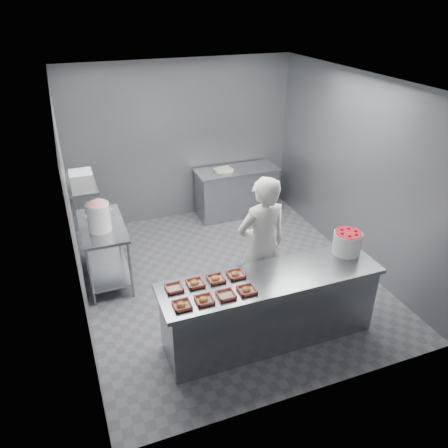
{
  "coord_description": "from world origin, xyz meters",
  "views": [
    {
      "loc": [
        -1.94,
        -4.95,
        3.74
      ],
      "look_at": [
        -0.14,
        -0.2,
        1.02
      ],
      "focal_mm": 35.0,
      "sensor_mm": 36.0,
      "label": 1
    }
  ],
  "objects": [
    {
      "name": "appliance",
      "position": [
        -1.82,
        0.33,
        1.68
      ],
      "size": [
        0.27,
        0.31,
        0.23
      ],
      "primitive_type": "cube",
      "rotation": [
        0.0,
        0.0,
        -0.0
      ],
      "color": "gray",
      "rests_on": "wall_shelf"
    },
    {
      "name": "glaze_bucket",
      "position": [
        -1.68,
        0.45,
        1.1
      ],
      "size": [
        0.32,
        0.31,
        0.47
      ],
      "color": "white",
      "rests_on": "prep_table"
    },
    {
      "name": "back_counter",
      "position": [
        0.9,
        1.9,
        0.45
      ],
      "size": [
        1.5,
        0.6,
        0.9
      ],
      "color": "slate",
      "rests_on": "ground"
    },
    {
      "name": "tray_6",
      "position": [
        -0.62,
        -1.19,
        0.92
      ],
      "size": [
        0.19,
        0.18,
        0.06
      ],
      "color": "tan",
      "rests_on": "service_counter"
    },
    {
      "name": "paper_stack",
      "position": [
        0.64,
        1.9,
        0.92
      ],
      "size": [
        0.31,
        0.23,
        0.05
      ],
      "primitive_type": "cube",
      "rotation": [
        0.0,
        0.0,
        0.04
      ],
      "color": "silver",
      "rests_on": "back_counter"
    },
    {
      "name": "tray_5",
      "position": [
        -0.86,
        -1.19,
        0.92
      ],
      "size": [
        0.19,
        0.18,
        0.06
      ],
      "color": "tan",
      "rests_on": "service_counter"
    },
    {
      "name": "floor",
      "position": [
        0.0,
        0.0,
        0.0
      ],
      "size": [
        4.5,
        4.5,
        0.0
      ],
      "primitive_type": "plane",
      "color": "#4C4C51",
      "rests_on": "ground"
    },
    {
      "name": "wall_right",
      "position": [
        2.0,
        0.0,
        1.4
      ],
      "size": [
        0.04,
        4.5,
        2.8
      ],
      "primitive_type": "cube",
      "color": "slate",
      "rests_on": "ground"
    },
    {
      "name": "strawberry_tub",
      "position": [
        1.08,
        -1.21,
        1.05
      ],
      "size": [
        0.34,
        0.34,
        0.28
      ],
      "color": "white",
      "rests_on": "service_counter"
    },
    {
      "name": "worker",
      "position": [
        0.15,
        -0.75,
        0.93
      ],
      "size": [
        0.72,
        0.5,
        1.86
      ],
      "primitive_type": "imported",
      "rotation": [
        0.0,
        0.0,
        3.23
      ],
      "color": "silver",
      "rests_on": "ground"
    },
    {
      "name": "rag",
      "position": [
        -1.52,
        1.04,
        0.91
      ],
      "size": [
        0.16,
        0.15,
        0.02
      ],
      "primitive_type": "cube",
      "rotation": [
        0.0,
        0.0,
        0.37
      ],
      "color": "#CCB28C",
      "rests_on": "prep_table"
    },
    {
      "name": "wall_back",
      "position": [
        0.0,
        2.25,
        1.4
      ],
      "size": [
        4.0,
        0.04,
        2.8
      ],
      "primitive_type": "cube",
      "color": "slate",
      "rests_on": "ground"
    },
    {
      "name": "bucket_lid",
      "position": [
        -1.68,
        0.87,
        0.91
      ],
      "size": [
        0.35,
        0.35,
        0.02
      ],
      "primitive_type": "cylinder",
      "rotation": [
        0.0,
        0.0,
        -0.13
      ],
      "color": "white",
      "rests_on": "prep_table"
    },
    {
      "name": "ceiling",
      "position": [
        0.0,
        0.0,
        2.8
      ],
      "size": [
        4.5,
        4.5,
        0.0
      ],
      "primitive_type": "plane",
      "rotation": [
        3.14,
        0.0,
        0.0
      ],
      "color": "white",
      "rests_on": "wall_back"
    },
    {
      "name": "service_counter",
      "position": [
        0.0,
        -1.35,
        0.45
      ],
      "size": [
        2.6,
        0.7,
        0.9
      ],
      "color": "slate",
      "rests_on": "ground"
    },
    {
      "name": "tray_3",
      "position": [
        -0.38,
        -1.51,
        0.92
      ],
      "size": [
        0.19,
        0.18,
        0.06
      ],
      "color": "tan",
      "rests_on": "service_counter"
    },
    {
      "name": "prep_table",
      "position": [
        -1.65,
        0.6,
        0.59
      ],
      "size": [
        0.6,
        1.2,
        0.9
      ],
      "color": "slate",
      "rests_on": "ground"
    },
    {
      "name": "tray_0",
      "position": [
        -1.1,
        -1.51,
        0.92
      ],
      "size": [
        0.19,
        0.18,
        0.06
      ],
      "color": "tan",
      "rests_on": "service_counter"
    },
    {
      "name": "wall_left",
      "position": [
        -2.0,
        0.0,
        1.4
      ],
      "size": [
        0.04,
        4.5,
        2.8
      ],
      "primitive_type": "cube",
      "color": "slate",
      "rests_on": "ground"
    },
    {
      "name": "tray_2",
      "position": [
        -0.61,
        -1.51,
        0.92
      ],
      "size": [
        0.19,
        0.18,
        0.04
      ],
      "color": "tan",
      "rests_on": "service_counter"
    },
    {
      "name": "tray_1",
      "position": [
        -0.86,
        -1.51,
        0.92
      ],
      "size": [
        0.19,
        0.18,
        0.06
      ],
      "color": "tan",
      "rests_on": "service_counter"
    },
    {
      "name": "wall_shelf",
      "position": [
        -1.82,
        0.6,
        1.55
      ],
      "size": [
        0.35,
        0.9,
        0.03
      ],
      "primitive_type": "cube",
      "color": "slate",
      "rests_on": "wall_left"
    },
    {
      "name": "tray_7",
      "position": [
        -0.38,
        -1.19,
        0.92
      ],
      "size": [
        0.19,
        0.18,
        0.06
      ],
      "color": "tan",
      "rests_on": "service_counter"
    },
    {
      "name": "tray_4",
      "position": [
        -1.09,
        -1.19,
        0.92
      ],
      "size": [
        0.19,
        0.18,
        0.04
      ],
      "color": "tan",
      "rests_on": "service_counter"
    }
  ]
}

